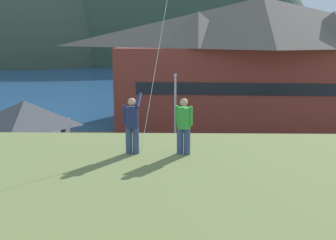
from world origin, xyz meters
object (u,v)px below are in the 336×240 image
at_px(harbor_lodge, 260,58).
at_px(storage_shed_near_lot, 26,134).
at_px(wharf_dock, 174,101).
at_px(parked_car_back_row_left, 260,186).
at_px(person_kite_flyer, 132,123).
at_px(parked_car_front_row_silver, 178,157).
at_px(parked_car_back_row_right, 112,153).
at_px(person_companion, 184,124).
at_px(parking_light_pole, 175,108).
at_px(moored_boat_wharfside, 147,100).
at_px(parked_car_mid_row_center, 43,199).

height_order(harbor_lodge, storage_shed_near_lot, harbor_lodge).
bearing_deg(harbor_lodge, storage_shed_near_lot, -142.35).
relative_size(wharf_dock, parked_car_back_row_left, 2.61).
bearing_deg(storage_shed_near_lot, person_kite_flyer, -58.73).
bearing_deg(parked_car_front_row_silver, parked_car_back_row_right, 168.75).
height_order(harbor_lodge, parked_car_back_row_left, harbor_lodge).
height_order(harbor_lodge, person_companion, harbor_lodge).
xyz_separation_m(parked_car_back_row_left, parking_light_pole, (-4.72, 8.94, 2.61)).
height_order(wharf_dock, parking_light_pole, parking_light_pole).
relative_size(parked_car_back_row_left, parked_car_front_row_silver, 1.00).
bearing_deg(person_companion, harbor_lodge, 74.21).
bearing_deg(parked_car_back_row_left, parking_light_pole, 117.80).
bearing_deg(harbor_lodge, person_kite_flyer, -108.67).
distance_m(moored_boat_wharfside, parked_car_mid_row_center, 31.88).
distance_m(harbor_lodge, parked_car_mid_row_center, 27.24).
height_order(parked_car_back_row_left, parked_car_mid_row_center, same).
height_order(parking_light_pole, person_companion, person_companion).
height_order(parked_car_front_row_silver, person_companion, person_companion).
bearing_deg(person_companion, moored_boat_wharfside, 95.67).
bearing_deg(parked_car_back_row_right, harbor_lodge, 47.27).
relative_size(harbor_lodge, parked_car_back_row_right, 6.95).
xyz_separation_m(storage_shed_near_lot, parked_car_back_row_right, (5.77, 0.45, -1.44)).
bearing_deg(wharf_dock, person_companion, -89.43).
height_order(parked_car_back_row_right, parked_car_mid_row_center, same).
distance_m(parked_car_mid_row_center, person_companion, 11.35).
height_order(storage_shed_near_lot, parked_car_front_row_silver, storage_shed_near_lot).
distance_m(wharf_dock, parked_car_front_row_silver, 26.73).
xyz_separation_m(parked_car_mid_row_center, parking_light_pole, (6.67, 10.94, 2.61)).
xyz_separation_m(wharf_dock, parking_light_pole, (0.12, -22.87, 3.32)).
bearing_deg(person_kite_flyer, parked_car_mid_row_center, 127.43).
relative_size(harbor_lodge, person_kite_flyer, 16.14).
xyz_separation_m(parked_car_front_row_silver, person_companion, (0.05, -14.15, 5.55)).
bearing_deg(person_kite_flyer, harbor_lodge, 71.33).
distance_m(harbor_lodge, parking_light_pole, 14.20).
relative_size(storage_shed_near_lot, parked_car_front_row_silver, 1.42).
distance_m(wharf_dock, person_kite_flyer, 41.32).
bearing_deg(parked_car_back_row_right, person_companion, -72.82).
bearing_deg(storage_shed_near_lot, person_companion, -54.49).
distance_m(storage_shed_near_lot, person_companion, 18.42).
relative_size(parked_car_back_row_right, parking_light_pole, 0.71).
bearing_deg(parked_car_mid_row_center, moored_boat_wharfside, 84.42).
height_order(moored_boat_wharfside, parked_car_mid_row_center, moored_boat_wharfside).
xyz_separation_m(person_kite_flyer, person_companion, (1.58, -0.05, -0.02)).
xyz_separation_m(harbor_lodge, parked_car_back_row_left, (-3.76, -19.93, -5.62)).
xyz_separation_m(parked_car_back_row_right, parking_light_pole, (4.38, 2.93, 2.61)).
relative_size(parked_car_back_row_left, parked_car_back_row_right, 0.98).
bearing_deg(wharf_dock, storage_shed_near_lot, -110.90).
relative_size(harbor_lodge, parked_car_mid_row_center, 6.96).
bearing_deg(parked_car_back_row_right, moored_boat_wharfside, 88.04).
bearing_deg(person_companion, parked_car_back_row_left, 63.90).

